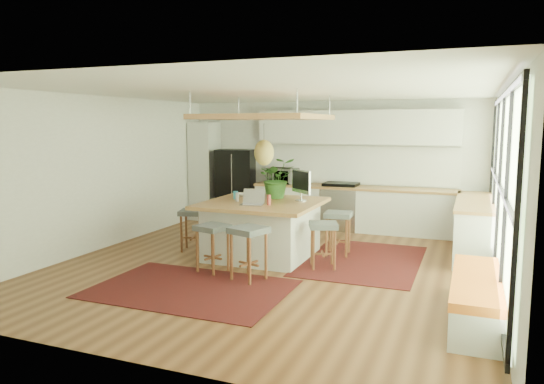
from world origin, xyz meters
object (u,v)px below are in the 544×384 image
at_px(stool_right_back, 338,234).
at_px(fridge, 236,181).
at_px(laptop, 252,198).
at_px(monitor, 301,186).
at_px(stool_near_left, 213,249).
at_px(stool_right_front, 323,245).
at_px(island_plant, 277,182).
at_px(stool_near_right, 249,256).
at_px(microwave, 283,174).
at_px(stool_left_side, 193,230).
at_px(island, 263,229).

bearing_deg(stool_right_back, fridge, 144.35).
bearing_deg(laptop, monitor, 42.02).
bearing_deg(stool_near_left, stool_right_front, 29.13).
xyz_separation_m(fridge, island_plant, (1.85, -2.19, 0.28)).
relative_size(stool_near_right, microwave, 1.26).
height_order(laptop, island_plant, island_plant).
xyz_separation_m(stool_right_back, island_plant, (-1.08, -0.09, 0.85)).
distance_m(stool_near_left, stool_right_back, 2.25).
relative_size(monitor, island_plant, 0.81).
height_order(fridge, stool_near_left, fridge).
bearing_deg(stool_right_front, microwave, 120.73).
xyz_separation_m(stool_left_side, laptop, (1.29, -0.33, 0.70)).
xyz_separation_m(fridge, laptop, (1.76, -3.06, 0.12)).
bearing_deg(laptop, island, 79.89).
xyz_separation_m(stool_near_left, monitor, (0.91, 1.44, 0.83)).
bearing_deg(island, stool_near_left, -106.64).
bearing_deg(fridge, island, -66.80).
xyz_separation_m(stool_right_front, stool_left_side, (-2.43, 0.23, 0.00)).
bearing_deg(monitor, stool_right_front, -6.15).
bearing_deg(stool_left_side, stool_near_left, -47.58).
relative_size(stool_left_side, island_plant, 1.02).
bearing_deg(microwave, stool_near_right, -66.25).
distance_m(stool_near_left, stool_right_front, 1.69).
bearing_deg(microwave, stool_left_side, -93.74).
xyz_separation_m(stool_near_right, stool_right_front, (0.81, 0.99, 0.00)).
height_order(monitor, microwave, monitor).
bearing_deg(island_plant, stool_near_right, -81.88).
distance_m(stool_near_left, monitor, 1.89).
distance_m(stool_near_right, microwave, 4.13).
height_order(stool_near_right, laptop, laptop).
bearing_deg(island_plant, laptop, -95.86).
relative_size(stool_near_left, monitor, 1.26).
xyz_separation_m(stool_near_left, stool_right_back, (1.49, 1.68, 0.00)).
height_order(fridge, microwave, fridge).
bearing_deg(laptop, stool_near_right, -77.97).
height_order(stool_right_back, microwave, microwave).
xyz_separation_m(fridge, stool_near_right, (2.10, -3.95, -0.57)).
distance_m(stool_near_left, laptop, 1.06).
xyz_separation_m(stool_left_side, monitor, (1.87, 0.39, 0.83)).
height_order(stool_left_side, monitor, monitor).
height_order(stool_near_left, stool_near_right, stool_near_right).
bearing_deg(stool_near_right, stool_right_front, 50.79).
xyz_separation_m(stool_near_left, stool_near_right, (0.67, -0.17, 0.00)).
distance_m(fridge, island, 3.22).
height_order(fridge, laptop, fridge).
bearing_deg(fridge, monitor, -55.55).
bearing_deg(stool_right_front, monitor, 132.62).
distance_m(stool_right_front, stool_left_side, 2.44).
height_order(stool_right_back, monitor, monitor).
distance_m(laptop, monitor, 0.93).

